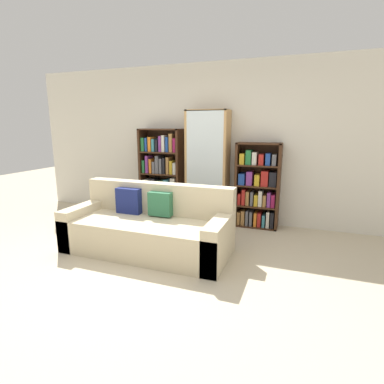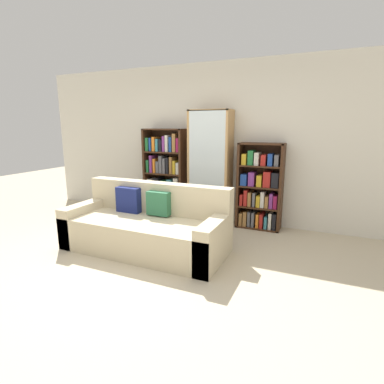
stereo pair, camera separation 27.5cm
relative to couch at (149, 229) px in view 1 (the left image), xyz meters
name	(u,v)px [view 1 (the left image)]	position (x,y,z in m)	size (l,w,h in m)	color
ground_plane	(142,272)	(0.23, -0.60, -0.30)	(16.00, 16.00, 0.00)	beige
wall_back	(205,143)	(0.23, 1.71, 1.05)	(6.88, 0.06, 2.70)	silver
couch	(149,229)	(0.00, 0.00, 0.00)	(2.19, 0.91, 0.88)	beige
bookshelf_left	(162,175)	(-0.53, 1.50, 0.47)	(0.78, 0.32, 1.61)	#3D2314
display_cabinet	(208,167)	(0.36, 1.49, 0.66)	(0.71, 0.36, 1.92)	tan
bookshelf_right	(258,188)	(1.22, 1.50, 0.35)	(0.71, 0.32, 1.39)	#3D2314
wine_bottle	(217,227)	(0.73, 0.85, -0.16)	(0.07, 0.07, 0.35)	black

